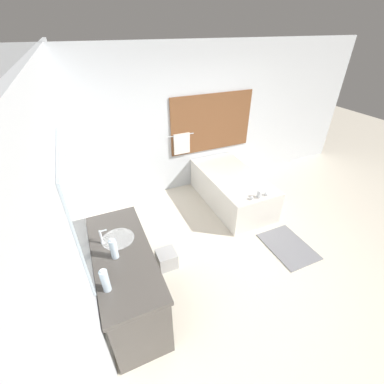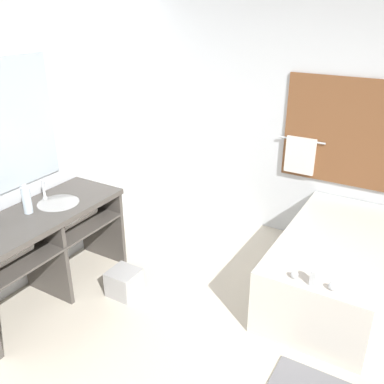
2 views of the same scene
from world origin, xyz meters
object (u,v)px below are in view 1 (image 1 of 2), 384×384
object	(u,v)px
water_bottle_1	(114,249)
waste_bin	(167,259)
water_bottle_2	(105,281)
bathtub	(231,187)

from	to	relation	value
water_bottle_1	waste_bin	bearing A→B (deg)	30.61
water_bottle_2	waste_bin	bearing A→B (deg)	43.69
water_bottle_1	water_bottle_2	distance (m)	0.40
bathtub	water_bottle_1	distance (m)	2.77
water_bottle_2	water_bottle_1	bearing A→B (deg)	69.72
water_bottle_2	waste_bin	size ratio (longest dim) A/B	1.02
bathtub	water_bottle_1	size ratio (longest dim) A/B	6.92
bathtub	water_bottle_1	xyz separation A→B (m)	(-2.31, -1.39, 0.64)
bathtub	waste_bin	bearing A→B (deg)	-148.81
water_bottle_1	waste_bin	world-z (taller)	water_bottle_1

